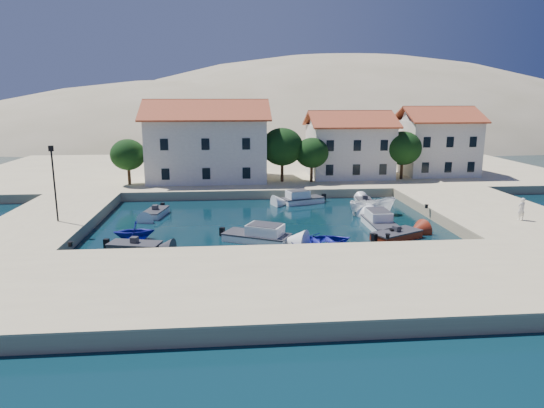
{
  "coord_description": "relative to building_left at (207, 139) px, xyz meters",
  "views": [
    {
      "loc": [
        -3.34,
        -32.06,
        11.0
      ],
      "look_at": [
        0.26,
        8.48,
        2.0
      ],
      "focal_mm": 32.0,
      "sensor_mm": 36.0,
      "label": 1
    }
  ],
  "objects": [
    {
      "name": "quay_east",
      "position": [
        26.5,
        -18.0,
        -5.44
      ],
      "size": [
        11.0,
        20.0,
        1.0
      ],
      "primitive_type": "cube",
      "color": "#C4B286",
      "rests_on": "ground"
    },
    {
      "name": "quay_south",
      "position": [
        6.0,
        -34.0,
        -5.44
      ],
      "size": [
        52.0,
        12.0,
        1.0
      ],
      "primitive_type": "cube",
      "color": "#C4B286",
      "rests_on": "ground"
    },
    {
      "name": "hills",
      "position": [
        26.64,
        95.62,
        -29.34
      ],
      "size": [
        254.0,
        176.0,
        99.0
      ],
      "color": "gray",
      "rests_on": "ground"
    },
    {
      "name": "building_left",
      "position": [
        0.0,
        0.0,
        0.0
      ],
      "size": [
        14.7,
        9.45,
        9.7
      ],
      "color": "beige",
      "rests_on": "quay_north"
    },
    {
      "name": "trees",
      "position": [
        10.51,
        -2.54,
        -1.1
      ],
      "size": [
        37.3,
        5.3,
        6.45
      ],
      "color": "#382314",
      "rests_on": "quay_north"
    },
    {
      "name": "quay_north",
      "position": [
        8.0,
        10.0,
        -5.44
      ],
      "size": [
        80.0,
        36.0,
        1.0
      ],
      "primitive_type": "cube",
      "color": "#C4B286",
      "rests_on": "ground"
    },
    {
      "name": "pedestrian",
      "position": [
        26.7,
        -23.01,
        -3.99
      ],
      "size": [
        0.76,
        0.58,
        1.88
      ],
      "primitive_type": "imported",
      "rotation": [
        0.0,
        0.0,
        3.34
      ],
      "color": "white",
      "rests_on": "quay_east"
    },
    {
      "name": "cabin_cruiser_east",
      "position": [
        15.47,
        -20.94,
        -5.46
      ],
      "size": [
        2.17,
        5.28,
        1.6
      ],
      "rotation": [
        0.0,
        0.0,
        1.56
      ],
      "color": "white",
      "rests_on": "ground"
    },
    {
      "name": "building_right",
      "position": [
        30.0,
        2.0,
        -0.46
      ],
      "size": [
        9.45,
        8.4,
        8.8
      ],
      "color": "beige",
      "rests_on": "quay_north"
    },
    {
      "name": "quay_west",
      "position": [
        -13.0,
        -18.0,
        -5.44
      ],
      "size": [
        8.0,
        20.0,
        1.0
      ],
      "primitive_type": "cube",
      "color": "#C4B286",
      "rests_on": "ground"
    },
    {
      "name": "ground",
      "position": [
        6.0,
        -28.0,
        -5.94
      ],
      "size": [
        400.0,
        400.0,
        0.0
      ],
      "primitive_type": "plane",
      "color": "black",
      "rests_on": "ground"
    },
    {
      "name": "lamppost",
      "position": [
        -11.5,
        -20.0,
        -1.18
      ],
      "size": [
        0.35,
        0.25,
        6.22
      ],
      "color": "black",
      "rests_on": "quay_west"
    },
    {
      "name": "motorboat_grey_sw",
      "position": [
        -4.34,
        -25.43,
        -5.64
      ],
      "size": [
        4.04,
        2.52,
        1.25
      ],
      "rotation": [
        0.0,
        0.0,
        -0.25
      ],
      "color": "#343338",
      "rests_on": "ground"
    },
    {
      "name": "motorboat_white_ne",
      "position": [
        16.63,
        -11.94,
        -5.64
      ],
      "size": [
        1.84,
        3.39,
        1.25
      ],
      "rotation": [
        0.0,
        0.0,
        1.47
      ],
      "color": "white",
      "rests_on": "ground"
    },
    {
      "name": "motorboat_red_se",
      "position": [
        15.76,
        -24.13,
        -5.64
      ],
      "size": [
        4.54,
        3.61,
        1.25
      ],
      "rotation": [
        0.0,
        0.0,
        0.49
      ],
      "color": "maroon",
      "rests_on": "ground"
    },
    {
      "name": "motorboat_white_west",
      "position": [
        -4.39,
        -14.74,
        -5.64
      ],
      "size": [
        2.28,
        3.91,
        1.25
      ],
      "rotation": [
        0.0,
        0.0,
        -1.76
      ],
      "color": "white",
      "rests_on": "ground"
    },
    {
      "name": "cabin_cruiser_south",
      "position": [
        4.67,
        -23.83,
        -5.46
      ],
      "size": [
        5.58,
        4.31,
        1.6
      ],
      "rotation": [
        0.0,
        0.0,
        -0.48
      ],
      "color": "white",
      "rests_on": "ground"
    },
    {
      "name": "boat_east",
      "position": [
        16.19,
        -16.11,
        -5.94
      ],
      "size": [
        4.82,
        2.32,
        1.79
      ],
      "primitive_type": "imported",
      "rotation": [
        0.0,
        0.0,
        1.7
      ],
      "color": "white",
      "rests_on": "ground"
    },
    {
      "name": "bollards",
      "position": [
        8.8,
        -24.13,
        -4.79
      ],
      "size": [
        29.36,
        9.56,
        0.3
      ],
      "color": "black",
      "rests_on": "ground"
    },
    {
      "name": "rowboat_south",
      "position": [
        9.5,
        -25.4,
        -5.94
      ],
      "size": [
        5.35,
        4.29,
        0.99
      ],
      "primitive_type": "imported",
      "rotation": [
        0.0,
        0.0,
        1.77
      ],
      "color": "#1C209A",
      "rests_on": "ground"
    },
    {
      "name": "building_mid",
      "position": [
        18.0,
        1.0,
        -0.71
      ],
      "size": [
        10.5,
        8.4,
        8.3
      ],
      "color": "beige",
      "rests_on": "quay_north"
    },
    {
      "name": "cabin_cruiser_north",
      "position": [
        10.35,
        -10.36,
        -5.46
      ],
      "size": [
        4.71,
        3.15,
        1.6
      ],
      "rotation": [
        0.0,
        0.0,
        3.47
      ],
      "color": "white",
      "rests_on": "ground"
    },
    {
      "name": "rowboat_west",
      "position": [
        -4.94,
        -22.38,
        -5.94
      ],
      "size": [
        3.37,
        2.98,
        1.64
      ],
      "primitive_type": "imported",
      "rotation": [
        0.0,
        0.0,
        -1.47
      ],
      "color": "#1C209A",
      "rests_on": "ground"
    }
  ]
}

